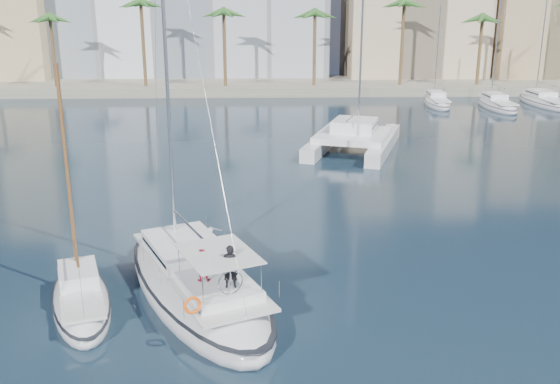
{
  "coord_description": "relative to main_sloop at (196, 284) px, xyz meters",
  "views": [
    {
      "loc": [
        -1.04,
        -26.43,
        11.89
      ],
      "look_at": [
        -0.16,
        1.5,
        3.33
      ],
      "focal_mm": 40.0,
      "sensor_mm": 36.0,
      "label": 1
    }
  ],
  "objects": [
    {
      "name": "ground",
      "position": [
        3.81,
        2.53,
        -0.57
      ],
      "size": [
        160.0,
        160.0,
        0.0
      ],
      "primitive_type": "plane",
      "color": "black",
      "rests_on": "ground"
    },
    {
      "name": "quay",
      "position": [
        3.81,
        63.53,
        0.03
      ],
      "size": [
        120.0,
        14.0,
        1.2
      ],
      "primitive_type": "cube",
      "color": "gray",
      "rests_on": "ground"
    },
    {
      "name": "building_beige",
      "position": [
        25.81,
        72.53,
        9.43
      ],
      "size": [
        20.0,
        14.0,
        20.0
      ],
      "primitive_type": "cube",
      "color": "#C9B290",
      "rests_on": "ground"
    },
    {
      "name": "building_tan_right",
      "position": [
        45.81,
        70.53,
        8.43
      ],
      "size": [
        18.0,
        12.0,
        18.0
      ],
      "primitive_type": "cube",
      "color": "tan",
      "rests_on": "ground"
    },
    {
      "name": "palm_left",
      "position": [
        -30.19,
        59.53,
        9.71
      ],
      "size": [
        3.6,
        3.6,
        12.3
      ],
      "color": "brown",
      "rests_on": "ground"
    },
    {
      "name": "palm_centre",
      "position": [
        3.81,
        59.53,
        9.71
      ],
      "size": [
        3.6,
        3.6,
        12.3
      ],
      "color": "brown",
      "rests_on": "ground"
    },
    {
      "name": "palm_right",
      "position": [
        37.81,
        59.53,
        9.71
      ],
      "size": [
        3.6,
        3.6,
        12.3
      ],
      "color": "brown",
      "rests_on": "ground"
    },
    {
      "name": "main_sloop",
      "position": [
        0.0,
        0.0,
        0.0
      ],
      "size": [
        9.18,
        13.64,
        19.42
      ],
      "rotation": [
        0.0,
        0.0,
        0.42
      ],
      "color": "silver",
      "rests_on": "ground"
    },
    {
      "name": "small_sloop",
      "position": [
        -4.54,
        -0.93,
        -0.17
      ],
      "size": [
        4.39,
        7.47,
        10.24
      ],
      "rotation": [
        0.0,
        0.0,
        0.32
      ],
      "color": "silver",
      "rests_on": "ground"
    },
    {
      "name": "catamaran",
      "position": [
        10.56,
        27.01,
        0.59
      ],
      "size": [
        9.83,
        13.7,
        18.0
      ],
      "rotation": [
        0.0,
        0.0,
        -0.33
      ],
      "color": "silver",
      "rests_on": "ground"
    },
    {
      "name": "seagull",
      "position": [
        0.18,
        5.76,
        0.27
      ],
      "size": [
        1.18,
        0.51,
        0.22
      ],
      "color": "silver",
      "rests_on": "ground"
    },
    {
      "name": "moored_yacht_a",
      "position": [
        23.81,
        49.53,
        -0.57
      ],
      "size": [
        3.37,
        9.52,
        11.9
      ],
      "primitive_type": null,
      "rotation": [
        0.0,
        0.0,
        -0.07
      ],
      "color": "silver",
      "rests_on": "ground"
    },
    {
      "name": "moored_yacht_b",
      "position": [
        30.31,
        47.53,
        -0.57
      ],
      "size": [
        3.32,
        10.83,
        13.72
      ],
      "primitive_type": null,
      "rotation": [
        0.0,
        0.0,
        -0.02
      ],
      "color": "silver",
      "rests_on": "ground"
    },
    {
      "name": "moored_yacht_c",
      "position": [
        36.81,
        49.53,
        -0.57
      ],
      "size": [
        3.98,
        12.33,
        15.54
      ],
      "primitive_type": null,
      "rotation": [
        0.0,
        0.0,
        0.03
      ],
      "color": "silver",
      "rests_on": "ground"
    }
  ]
}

